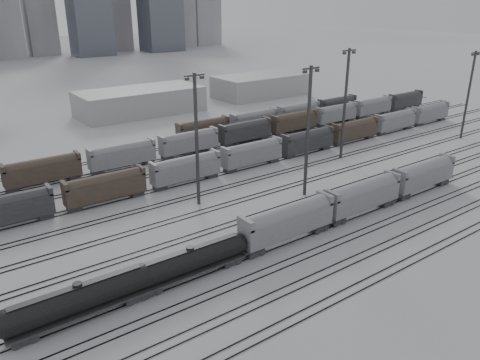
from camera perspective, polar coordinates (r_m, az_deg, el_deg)
ground at (r=79.13m, az=10.96°, el=-5.85°), size 900.00×900.00×0.00m
tracks at (r=90.62m, az=2.97°, el=-1.79°), size 220.00×71.50×0.16m
tank_car_a at (r=59.46m, az=-18.98°, el=-13.59°), size 19.09×3.18×4.72m
tank_car_b at (r=64.17m, az=-6.05°, el=-9.76°), size 18.28×3.05×4.52m
hopper_car_a at (r=72.53m, az=5.79°, el=-4.89°), size 16.75×3.33×5.99m
hopper_car_b at (r=84.24m, az=14.71°, el=-1.73°), size 16.40×3.26×5.86m
hopper_car_c at (r=98.02m, az=21.45°, el=0.71°), size 16.10×3.20×5.76m
light_mast_b at (r=82.72m, az=-5.32°, el=5.18°), size 3.84×0.61×24.02m
light_mast_c at (r=87.36m, az=8.27°, el=6.13°), size 3.93×0.63×24.58m
light_mast_d at (r=110.76m, az=12.69°, el=9.27°), size 4.06×0.65×25.35m
light_mast_e at (r=138.43m, az=26.09°, el=9.48°), size 3.69×0.59×23.06m
bg_string_near at (r=104.96m, az=1.46°, el=3.11°), size 151.00×3.00×5.60m
bg_string_mid at (r=122.95m, az=0.65°, el=5.85°), size 151.00×3.00×5.60m
bg_string_far at (r=139.58m, az=4.51°, el=7.67°), size 66.00×3.00×5.60m
warehouse_mid at (r=158.51m, az=-12.05°, el=9.37°), size 40.00×18.00×8.00m
warehouse_right at (r=184.09m, az=2.49°, el=11.43°), size 35.00×18.00×8.00m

